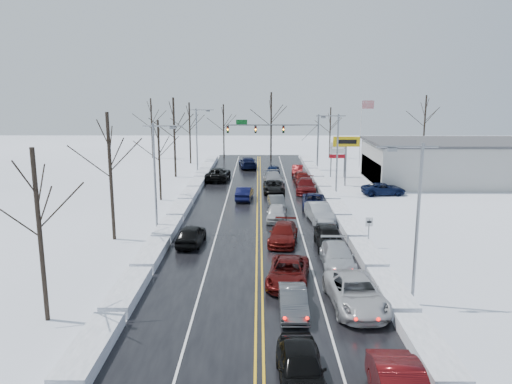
{
  "coord_description": "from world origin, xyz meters",
  "views": [
    {
      "loc": [
        -0.04,
        -43.9,
        11.86
      ],
      "look_at": [
        -0.29,
        0.36,
        2.5
      ],
      "focal_mm": 35.0,
      "sensor_mm": 36.0,
      "label": 1
    }
  ],
  "objects_px": {
    "tires_plus_sign": "(346,145)",
    "oncoming_car_0": "(245,200)",
    "flagpole": "(362,128)",
    "dealership_building": "(451,162)",
    "traffic_signal_mast": "(283,132)"
  },
  "relations": [
    {
      "from": "traffic_signal_mast",
      "to": "flagpole",
      "type": "xyz_separation_m",
      "value": [
        11.72,
        2.01,
        0.45
      ]
    },
    {
      "from": "flagpole",
      "to": "oncoming_car_0",
      "type": "xyz_separation_m",
      "value": [
        -16.73,
        -21.92,
        -5.93
      ]
    },
    {
      "from": "tires_plus_sign",
      "to": "dealership_building",
      "type": "relative_size",
      "value": 0.29
    },
    {
      "from": "flagpole",
      "to": "dealership_building",
      "type": "xyz_separation_m",
      "value": [
        8.8,
        -12.0,
        -3.27
      ]
    },
    {
      "from": "flagpole",
      "to": "tires_plus_sign",
      "type": "bearing_deg",
      "value": -108.44
    },
    {
      "from": "tires_plus_sign",
      "to": "flagpole",
      "type": "distance_m",
      "value": 14.79
    },
    {
      "from": "tires_plus_sign",
      "to": "oncoming_car_0",
      "type": "relative_size",
      "value": 1.36
    },
    {
      "from": "traffic_signal_mast",
      "to": "dealership_building",
      "type": "distance_m",
      "value": 23.01
    },
    {
      "from": "traffic_signal_mast",
      "to": "tires_plus_sign",
      "type": "bearing_deg",
      "value": -59.54
    },
    {
      "from": "oncoming_car_0",
      "to": "tires_plus_sign",
      "type": "bearing_deg",
      "value": -141.91
    },
    {
      "from": "dealership_building",
      "to": "oncoming_car_0",
      "type": "relative_size",
      "value": 4.61
    },
    {
      "from": "traffic_signal_mast",
      "to": "flagpole",
      "type": "height_order",
      "value": "flagpole"
    },
    {
      "from": "tires_plus_sign",
      "to": "oncoming_car_0",
      "type": "distance_m",
      "value": 15.26
    },
    {
      "from": "dealership_building",
      "to": "traffic_signal_mast",
      "type": "bearing_deg",
      "value": 154.05
    },
    {
      "from": "oncoming_car_0",
      "to": "dealership_building",
      "type": "bearing_deg",
      "value": -153.96
    }
  ]
}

